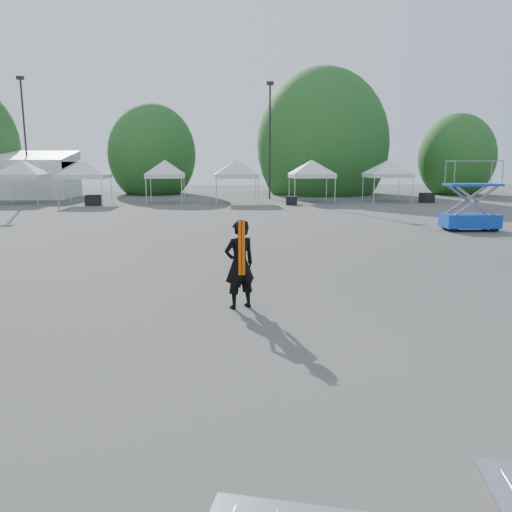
{
  "coord_description": "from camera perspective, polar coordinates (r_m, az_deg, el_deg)",
  "views": [
    {
      "loc": [
        -1.38,
        -11.41,
        3.12
      ],
      "look_at": [
        -0.67,
        -1.76,
        1.3
      ],
      "focal_mm": 35.0,
      "sensor_mm": 36.0,
      "label": 1
    }
  ],
  "objects": [
    {
      "name": "ground",
      "position": [
        11.91,
        2.62,
        -4.55
      ],
      "size": [
        120.0,
        120.0,
        0.0
      ],
      "primitive_type": "plane",
      "color": "#474442",
      "rests_on": "ground"
    },
    {
      "name": "light_pole_west",
      "position": [
        48.43,
        -24.93,
        12.8
      ],
      "size": [
        0.6,
        0.25,
        10.3
      ],
      "color": "black",
      "rests_on": "ground"
    },
    {
      "name": "light_pole_east",
      "position": [
        43.7,
        1.59,
        13.76
      ],
      "size": [
        0.6,
        0.25,
        9.8
      ],
      "color": "black",
      "rests_on": "ground"
    },
    {
      "name": "tree_mid_w",
      "position": [
        51.84,
        -11.78,
        11.3
      ],
      "size": [
        4.16,
        4.16,
        6.33
      ],
      "color": "#382314",
      "rests_on": "ground"
    },
    {
      "name": "tree_mid_e",
      "position": [
        51.5,
        7.6,
        12.45
      ],
      "size": [
        5.12,
        5.12,
        7.79
      ],
      "color": "#382314",
      "rests_on": "ground"
    },
    {
      "name": "tree_far_e",
      "position": [
        53.77,
        21.94,
        10.41
      ],
      "size": [
        3.84,
        3.84,
        5.84
      ],
      "color": "#382314",
      "rests_on": "ground"
    },
    {
      "name": "tent_b",
      "position": [
        43.03,
        -25.21,
        9.55
      ],
      "size": [
        4.6,
        4.6,
        3.88
      ],
      "color": "silver",
      "rests_on": "ground"
    },
    {
      "name": "tent_c",
      "position": [
        40.23,
        -19.05,
        9.97
      ],
      "size": [
        4.74,
        4.74,
        3.88
      ],
      "color": "silver",
      "rests_on": "ground"
    },
    {
      "name": "tent_d",
      "position": [
        40.19,
        -10.37,
        10.37
      ],
      "size": [
        4.08,
        4.08,
        3.88
      ],
      "color": "silver",
      "rests_on": "ground"
    },
    {
      "name": "tent_e",
      "position": [
        39.28,
        -2.26,
        10.53
      ],
      "size": [
        4.75,
        4.75,
        3.88
      ],
      "color": "silver",
      "rests_on": "ground"
    },
    {
      "name": "tent_f",
      "position": [
        40.3,
        6.39,
        10.47
      ],
      "size": [
        4.7,
        4.7,
        3.88
      ],
      "color": "silver",
      "rests_on": "ground"
    },
    {
      "name": "tent_g",
      "position": [
        42.32,
        14.86,
        10.19
      ],
      "size": [
        4.67,
        4.67,
        3.88
      ],
      "color": "silver",
      "rests_on": "ground"
    },
    {
      "name": "man",
      "position": [
        10.71,
        -1.89,
        -0.95
      ],
      "size": [
        0.83,
        0.72,
        1.93
      ],
      "rotation": [
        0.0,
        0.0,
        3.58
      ],
      "color": "black",
      "rests_on": "ground"
    },
    {
      "name": "scissor_lift",
      "position": [
        25.16,
        23.43,
        6.34
      ],
      "size": [
        2.55,
        1.37,
        3.21
      ],
      "rotation": [
        0.0,
        0.0,
        -0.05
      ],
      "color": "#0B3994",
      "rests_on": "ground"
    },
    {
      "name": "crate_west",
      "position": [
        38.81,
        -18.12,
        6.07
      ],
      "size": [
        1.08,
        0.87,
        0.79
      ],
      "primitive_type": "cube",
      "rotation": [
        0.0,
        0.0,
        -0.09
      ],
      "color": "black",
      "rests_on": "ground"
    },
    {
      "name": "crate_mid",
      "position": [
        37.6,
        4.08,
        6.34
      ],
      "size": [
        0.92,
        0.76,
        0.65
      ],
      "primitive_type": "cube",
      "rotation": [
        0.0,
        0.0,
        -0.14
      ],
      "color": "black",
      "rests_on": "ground"
    },
    {
      "name": "crate_east",
      "position": [
        41.95,
        18.93,
        6.32
      ],
      "size": [
        1.2,
        1.08,
        0.77
      ],
      "primitive_type": "cube",
      "rotation": [
        0.0,
        0.0,
        0.38
      ],
      "color": "black",
      "rests_on": "ground"
    }
  ]
}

